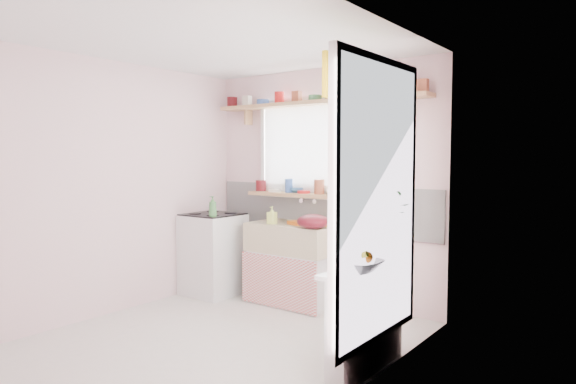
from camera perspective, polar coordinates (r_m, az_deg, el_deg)
The scene contains 19 objects.
room at distance 4.57m, azimuth 5.64°, elevation 1.59°, with size 3.20×3.20×3.20m.
sink_unit at distance 5.49m, azimuth 0.61°, elevation -7.86°, with size 0.95×0.65×1.11m.
cooker at distance 5.91m, azimuth -8.32°, elevation -6.77°, with size 0.58×0.58×0.93m.
radiator_ledge at distance 3.86m, azimuth 8.70°, elevation -13.60°, with size 0.22×0.95×0.78m.
windowsill at distance 5.54m, azimuth 1.75°, elevation -0.36°, with size 1.40×0.22×0.04m, color tan.
pine_shelf at distance 5.46m, azimuth 3.02°, elevation 9.86°, with size 2.52×0.24×0.04m, color tan.
shelf_crockery at distance 5.47m, azimuth 3.03°, elevation 10.65°, with size 2.47×0.11×0.12m.
sill_crockery at distance 5.55m, azimuth 1.61°, elevation 0.42°, with size 1.35×0.11×0.12m.
dish_tray at distance 5.31m, azimuth 2.22°, elevation -3.50°, with size 0.36×0.27×0.04m, color #D56313.
colander at distance 5.04m, azimuth 2.77°, elevation -3.28°, with size 0.32×0.32×0.14m, color #590F19.
jade_plant at distance 4.11m, azimuth 10.33°, elevation -3.33°, with size 0.48×0.42×0.53m, color #2E712D.
fruit_bowl at distance 3.56m, azimuth 7.67°, elevation -8.12°, with size 0.33×0.33×0.08m, color silver.
herb_pot at distance 3.90m, azimuth 8.56°, elevation -6.25°, with size 0.10×0.07×0.19m, color #2F6528.
soap_bottle_sink at distance 5.40m, azimuth -1.79°, elevation -2.59°, with size 0.08×0.08×0.18m, color #DEF16B.
sill_cup at distance 5.43m, azimuth 4.63°, elevation 0.24°, with size 0.12×0.12×0.09m, color #F0E3D0.
sill_bowl at distance 5.67m, azimuth 1.00°, elevation 0.24°, with size 0.19×0.19×0.06m, color #2F6499.
shelf_vase at distance 5.43m, azimuth 4.79°, elevation 10.90°, with size 0.14×0.14×0.15m, color #96392E.
cooker_bottle at distance 5.53m, azimuth -8.37°, elevation -1.60°, with size 0.09×0.09×0.22m, color #428443.
fruit at distance 3.55m, azimuth 7.81°, elevation -7.12°, with size 0.20×0.14×0.10m.
Camera 1 is at (3.01, -3.05, 1.56)m, focal length 32.00 mm.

